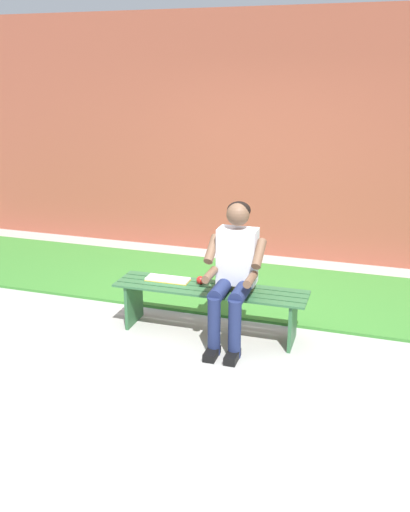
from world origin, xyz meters
TOP-DOWN VIEW (x-y plane):
  - ground_plane at (1.18, 1.00)m, footprint 10.00×7.00m
  - grass_strip at (0.00, -1.17)m, footprint 9.00×1.64m
  - brick_wall at (0.50, -2.53)m, footprint 9.50×0.24m
  - bench_near at (0.00, 0.00)m, footprint 1.77×0.42m
  - person_seated at (-0.24, 0.10)m, footprint 0.50×0.69m
  - apple at (0.11, -0.06)m, footprint 0.08×0.08m
  - book_open at (0.43, -0.05)m, footprint 0.41×0.16m

SIDE VIEW (x-z plane):
  - ground_plane at x=1.18m, z-range -0.04..0.00m
  - grass_strip at x=0.00m, z-range 0.00..0.03m
  - bench_near at x=0.00m, z-range 0.12..0.57m
  - book_open at x=0.43m, z-range 0.45..0.47m
  - apple at x=0.11m, z-range 0.45..0.53m
  - person_seated at x=-0.24m, z-range 0.06..1.32m
  - brick_wall at x=0.50m, z-range 0.00..3.03m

